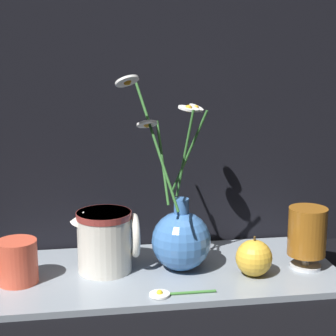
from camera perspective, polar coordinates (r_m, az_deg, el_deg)
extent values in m
plane|color=black|center=(1.10, -0.57, -10.89)|extent=(6.00, 6.00, 0.00)
cube|color=gray|center=(1.10, -0.57, -10.61)|extent=(0.67, 0.29, 0.01)
sphere|color=#3F72B7|center=(1.08, 1.36, -7.43)|extent=(0.11, 0.11, 0.11)
cylinder|color=#3F72B7|center=(1.06, 1.38, -4.21)|extent=(0.03, 0.03, 0.04)
cylinder|color=#336B2D|center=(1.03, -0.34, 0.58)|extent=(0.02, 0.07, 0.15)
cylinder|color=white|center=(1.01, -2.14, 4.49)|extent=(0.04, 0.04, 0.02)
sphere|color=gold|center=(1.01, -2.14, 4.49)|extent=(0.01, 0.01, 0.01)
cylinder|color=#336B2D|center=(1.07, 2.14, 1.57)|extent=(0.07, 0.05, 0.17)
cylinder|color=white|center=(1.09, 2.88, 6.13)|extent=(0.04, 0.04, 0.02)
sphere|color=gold|center=(1.09, 2.88, 6.13)|extent=(0.01, 0.01, 0.01)
cylinder|color=#336B2D|center=(1.05, 1.74, 1.45)|extent=(0.03, 0.02, 0.17)
cylinder|color=white|center=(1.06, 2.10, 6.05)|extent=(0.06, 0.06, 0.01)
sphere|color=gold|center=(1.06, 2.10, 6.05)|extent=(0.01, 0.01, 0.01)
cylinder|color=#336B2D|center=(0.99, -1.23, 2.49)|extent=(0.07, 0.11, 0.23)
cylinder|color=white|center=(0.94, -4.18, 8.79)|extent=(0.05, 0.05, 0.02)
sphere|color=gold|center=(0.94, -4.18, 8.79)|extent=(0.01, 0.01, 0.01)
cylinder|color=#DB5138|center=(1.07, -15.04, -9.17)|extent=(0.07, 0.07, 0.08)
cylinder|color=beige|center=(1.08, -6.48, -7.43)|extent=(0.10, 0.10, 0.12)
cylinder|color=maroon|center=(1.07, -6.54, -4.77)|extent=(0.10, 0.10, 0.01)
torus|color=beige|center=(1.08, -3.39, -6.84)|extent=(0.01, 0.08, 0.08)
cone|color=beige|center=(1.07, -8.88, -5.05)|extent=(0.04, 0.03, 0.04)
cylinder|color=silver|center=(1.14, 13.78, -9.63)|extent=(0.06, 0.06, 0.01)
cylinder|color=silver|center=(1.14, 13.81, -9.00)|extent=(0.02, 0.02, 0.02)
cylinder|color=#935619|center=(1.12, 13.96, -6.27)|extent=(0.07, 0.07, 0.09)
sphere|color=gold|center=(1.08, 8.72, -9.02)|extent=(0.07, 0.07, 0.07)
cylinder|color=#4C3819|center=(1.06, 8.79, -7.09)|extent=(0.00, 0.00, 0.01)
cylinder|color=#3D7A33|center=(1.00, 2.04, -12.55)|extent=(0.10, 0.01, 0.01)
cylinder|color=white|center=(0.99, -0.86, -12.71)|extent=(0.04, 0.04, 0.00)
sphere|color=yellow|center=(0.99, -0.87, -12.56)|extent=(0.01, 0.01, 0.01)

